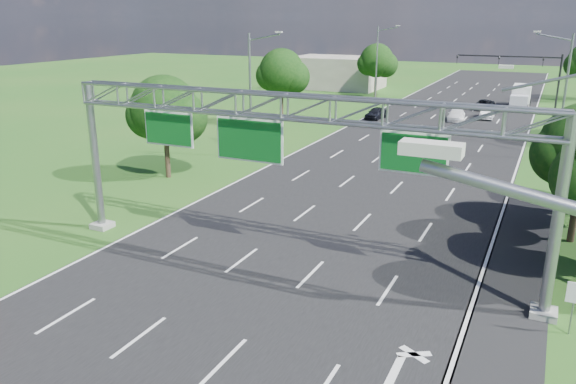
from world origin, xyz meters
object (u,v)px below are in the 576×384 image
Objects in this scene: sign_gantry at (286,120)px; regulatory_sign at (575,298)px; traffic_signal at (528,69)px; box_truck at (521,97)px.

sign_gantry is 11.19× the size of regulatory_sign.
sign_gantry is at bearing -97.68° from traffic_signal.
traffic_signal is (7.15, 53.00, -1.72)m from sign_gantry.
traffic_signal reaches higher than box_truck.
sign_gantry reaches higher than regulatory_sign.
regulatory_sign is 57.30m from box_truck.
traffic_signal is at bearing 95.20° from regulatory_sign.
box_truck is at bearing 83.36° from sign_gantry.
traffic_signal reaches higher than regulatory_sign.
sign_gantry is 1.92× the size of traffic_signal.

